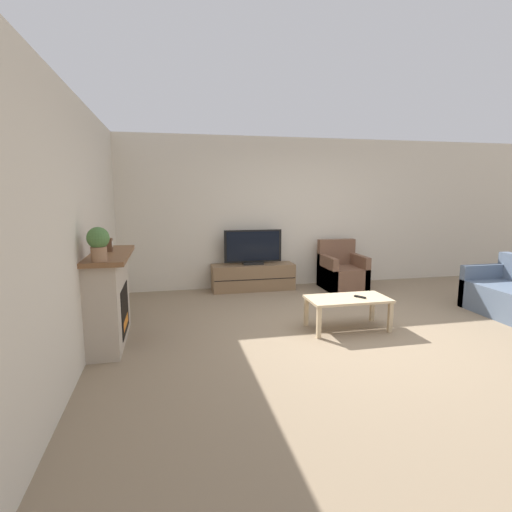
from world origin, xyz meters
name	(u,v)px	position (x,y,z in m)	size (l,w,h in m)	color
ground_plane	(355,331)	(0.00, 0.00, 0.00)	(24.00, 24.00, 0.00)	#89755B
wall_back	(293,213)	(0.00, 2.66, 1.35)	(12.00, 0.06, 2.70)	beige
wall_left	(80,229)	(-3.15, 0.00, 1.35)	(0.06, 12.00, 2.70)	beige
fireplace	(109,297)	(-2.95, 0.28, 0.53)	(0.46, 1.34, 1.05)	#B7A893
mantel_vase_left	(101,247)	(-2.93, -0.12, 1.17)	(0.09, 0.09, 0.26)	#994C3D
mantel_clock	(109,245)	(-2.93, 0.41, 1.12)	(0.08, 0.11, 0.15)	brown
potted_plant	(98,242)	(-2.93, -0.29, 1.24)	(0.22, 0.22, 0.34)	#936B4C
tv_stand	(253,277)	(-0.81, 2.38, 0.23)	(1.46, 0.43, 0.46)	brown
tv	(253,248)	(-0.81, 2.38, 0.75)	(1.03, 0.18, 0.61)	black
armchair	(342,273)	(0.79, 2.15, 0.28)	(0.70, 0.76, 0.86)	brown
coffee_table	(348,302)	(-0.07, 0.10, 0.36)	(1.02, 0.53, 0.41)	#CCB289
remote	(360,297)	(0.08, 0.06, 0.42)	(0.12, 0.15, 0.02)	black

